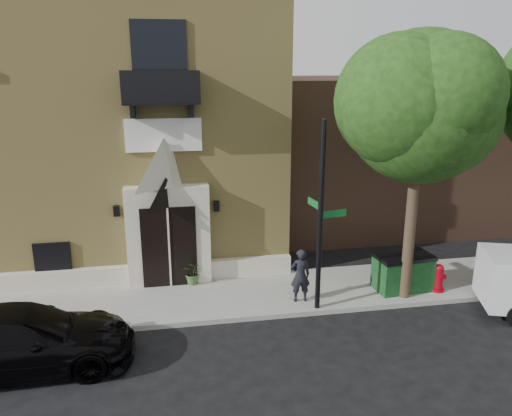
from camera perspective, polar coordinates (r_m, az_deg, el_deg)
The scene contains 11 objects.
ground at distance 14.27m, azimuth -5.39°, elevation -13.17°, with size 120.00×120.00×0.00m, color black.
sidewalk at distance 15.65m, azimuth -2.16°, elevation -10.01°, with size 42.00×3.00×0.15m, color gray.
church at distance 20.62m, azimuth -16.06°, elevation 9.02°, with size 12.20×11.01×9.30m.
neighbour_building at distance 25.28m, azimuth 20.86°, elevation 6.52°, with size 18.00×8.00×6.40m, color brown.
street_tree_left at distance 14.56m, azimuth 18.64°, elevation 10.97°, with size 4.97×4.38×7.77m.
black_sedan at distance 13.27m, azimuth -25.41°, elevation -13.47°, with size 2.13×5.24×1.52m, color black.
street_sign at distance 13.90m, azimuth 7.40°, elevation -1.08°, with size 0.93×0.86×5.44m.
fire_hydrant at distance 16.61m, azimuth 20.11°, elevation -7.50°, with size 0.51×0.41×0.89m.
dumpster at distance 16.34m, azimuth 16.44°, elevation -7.01°, with size 1.83×1.15×1.14m.
planter at distance 16.25m, azimuth -7.16°, elevation -7.32°, with size 0.69×0.60×0.77m, color #3D652F.
pedestrian_near at distance 14.90m, azimuth 5.08°, elevation -7.68°, with size 0.60×0.39×1.64m, color black.
Camera 1 is at (-0.88, -12.42, 6.97)m, focal length 35.00 mm.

